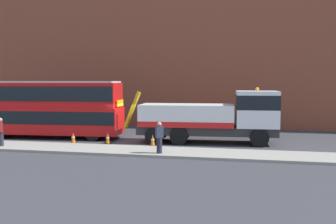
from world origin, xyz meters
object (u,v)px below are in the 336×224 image
at_px(traffic_cone_near_bus, 73,138).
at_px(traffic_cone_midway, 108,139).
at_px(double_decker_bus, 45,107).
at_px(pedestrian_onlooker, 1,132).
at_px(traffic_cone_near_truck, 153,141).
at_px(recovery_tow_truck, 214,116).
at_px(pedestrian_bystander, 159,138).

height_order(traffic_cone_near_bus, traffic_cone_midway, same).
relative_size(double_decker_bus, pedestrian_onlooker, 6.52).
bearing_deg(traffic_cone_near_truck, recovery_tow_truck, 27.04).
bearing_deg(double_decker_bus, traffic_cone_near_truck, -15.84).
xyz_separation_m(traffic_cone_midway, traffic_cone_near_truck, (3.04, -0.16, 0.00)).
distance_m(recovery_tow_truck, traffic_cone_near_truck, 4.36).
xyz_separation_m(double_decker_bus, traffic_cone_near_truck, (8.38, -1.84, -1.89)).
bearing_deg(pedestrian_bystander, pedestrian_onlooker, 54.77).
bearing_deg(traffic_cone_midway, double_decker_bus, 162.51).
bearing_deg(pedestrian_bystander, recovery_tow_truck, -61.06).
bearing_deg(pedestrian_onlooker, double_decker_bus, 50.71).
relative_size(recovery_tow_truck, pedestrian_bystander, 5.97).
height_order(pedestrian_onlooker, pedestrian_bystander, same).
bearing_deg(pedestrian_bystander, double_decker_bus, 29.30).
bearing_deg(pedestrian_onlooker, pedestrian_bystander, -36.11).
xyz_separation_m(recovery_tow_truck, double_decker_bus, (-12.05, -0.03, 0.47)).
relative_size(double_decker_bus, pedestrian_bystander, 6.52).
distance_m(recovery_tow_truck, pedestrian_onlooker, 13.28).
distance_m(traffic_cone_near_bus, traffic_cone_midway, 2.30).
relative_size(pedestrian_onlooker, pedestrian_bystander, 1.00).
bearing_deg(recovery_tow_truck, double_decker_bus, 176.71).
distance_m(double_decker_bus, traffic_cone_near_bus, 4.09).
height_order(pedestrian_bystander, traffic_cone_near_bus, pedestrian_bystander).
height_order(recovery_tow_truck, double_decker_bus, double_decker_bus).
distance_m(traffic_cone_midway, traffic_cone_near_truck, 3.05).
bearing_deg(pedestrian_onlooker, recovery_tow_truck, -14.17).
bearing_deg(traffic_cone_near_truck, traffic_cone_midway, 176.95).
height_order(pedestrian_onlooker, traffic_cone_near_bus, pedestrian_onlooker).
distance_m(double_decker_bus, traffic_cone_near_truck, 8.79).
height_order(double_decker_bus, pedestrian_bystander, double_decker_bus).
xyz_separation_m(traffic_cone_near_bus, traffic_cone_near_truck, (5.33, 0.11, 0.00)).
bearing_deg(traffic_cone_near_bus, traffic_cone_near_truck, 1.20).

